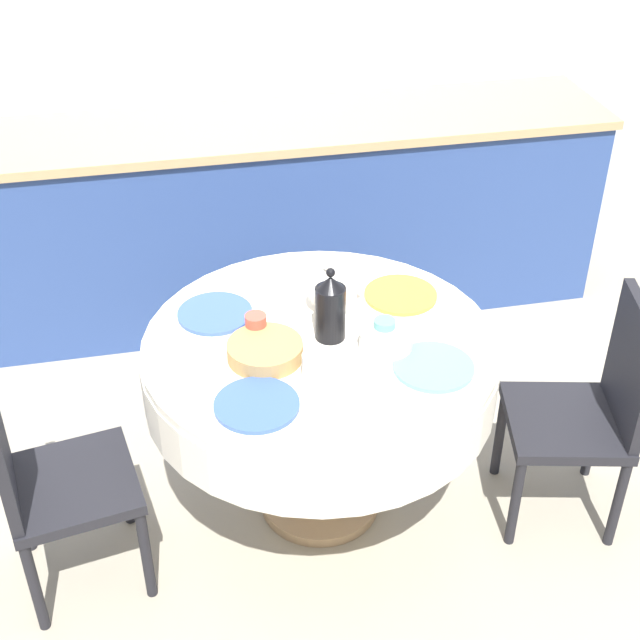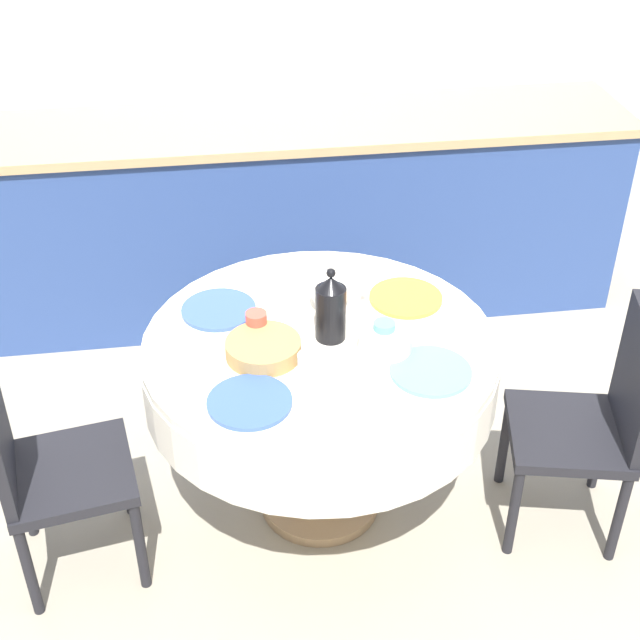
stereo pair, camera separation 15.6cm
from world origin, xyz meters
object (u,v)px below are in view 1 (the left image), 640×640
(chair_right, at_px, (43,474))
(coffee_carafe, at_px, (330,308))
(chair_left, at_px, (591,406))
(teapot, at_px, (328,289))

(chair_right, xyz_separation_m, coffee_carafe, (0.96, 0.17, 0.38))
(chair_left, xyz_separation_m, chair_right, (-1.83, 0.05, 0.00))
(teapot, bearing_deg, coffee_carafe, -99.95)
(chair_left, distance_m, coffee_carafe, 0.98)
(chair_right, bearing_deg, teapot, 98.77)
(chair_left, xyz_separation_m, teapot, (-0.85, 0.38, 0.35))
(chair_right, relative_size, teapot, 4.43)
(chair_right, height_order, coffee_carafe, coffee_carafe)
(chair_left, relative_size, coffee_carafe, 3.37)
(coffee_carafe, bearing_deg, chair_left, -14.00)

